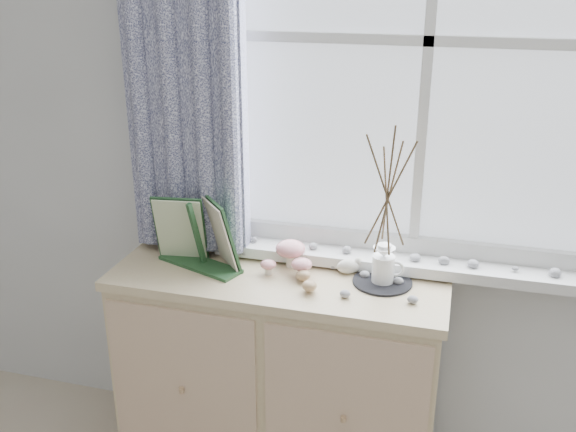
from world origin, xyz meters
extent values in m
cube|color=silver|center=(0.00, 2.00, 1.30)|extent=(4.00, 0.04, 2.60)
cube|color=silver|center=(0.30, 2.00, 1.65)|extent=(1.30, 0.01, 1.40)
cube|color=silver|center=(0.30, 1.92, 0.88)|extent=(1.45, 0.16, 0.04)
cube|color=#090B34|center=(-0.52, 1.87, 1.68)|extent=(0.44, 0.06, 1.61)
cube|color=#C5B58A|center=(-0.15, 1.75, 0.41)|extent=(1.17, 0.43, 0.81)
cube|color=#C5B58A|center=(-0.15, 1.75, 0.83)|extent=(1.20, 0.45, 0.03)
cube|color=beige|center=(-0.44, 1.53, 0.41)|extent=(0.55, 0.01, 0.75)
cube|color=beige|center=(0.14, 1.53, 0.41)|extent=(0.55, 0.01, 0.75)
cylinder|color=white|center=(-0.13, 1.83, 0.88)|extent=(0.03, 0.03, 0.07)
ellipsoid|color=#AD050E|center=(-0.13, 1.83, 0.92)|extent=(0.11, 0.11, 0.06)
cylinder|color=white|center=(-0.07, 1.76, 0.87)|extent=(0.03, 0.03, 0.05)
ellipsoid|color=#AD050E|center=(-0.07, 1.76, 0.90)|extent=(0.07, 0.07, 0.04)
cylinder|color=white|center=(-0.19, 1.75, 0.87)|extent=(0.03, 0.03, 0.04)
ellipsoid|color=#AD050E|center=(-0.19, 1.75, 0.89)|extent=(0.06, 0.06, 0.03)
ellipsoid|color=tan|center=(-0.01, 1.66, 0.87)|extent=(0.05, 0.04, 0.06)
ellipsoid|color=tan|center=(-0.05, 1.73, 0.87)|extent=(0.05, 0.04, 0.06)
cylinder|color=black|center=(0.22, 1.79, 0.85)|extent=(0.21, 0.21, 0.01)
cylinder|color=white|center=(0.22, 1.79, 0.91)|extent=(0.09, 0.09, 0.09)
cone|color=white|center=(0.22, 1.79, 0.97)|extent=(0.08, 0.08, 0.03)
cylinder|color=white|center=(0.22, 1.79, 0.99)|extent=(0.05, 0.05, 0.02)
torus|color=white|center=(0.26, 1.79, 0.91)|extent=(0.06, 0.02, 0.06)
ellipsoid|color=#9D9D9F|center=(0.11, 1.65, 0.86)|extent=(0.04, 0.03, 0.03)
ellipsoid|color=#9D9D9F|center=(0.15, 1.81, 0.86)|extent=(0.04, 0.03, 0.03)
ellipsoid|color=#9D9D9F|center=(0.33, 1.67, 0.86)|extent=(0.04, 0.03, 0.03)
ellipsoid|color=#9D9D9F|center=(0.03, 1.85, 0.86)|extent=(0.04, 0.03, 0.03)
ellipsoid|color=#9D9D9F|center=(0.27, 1.79, 0.86)|extent=(0.04, 0.03, 0.03)
camera|label=1|loc=(0.43, -0.21, 1.88)|focal=40.00mm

